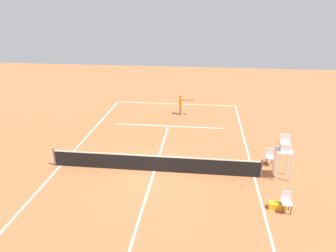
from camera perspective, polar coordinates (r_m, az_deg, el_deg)
name	(u,v)px	position (r m, az deg, el deg)	size (l,w,h in m)	color
ground_plane	(154,171)	(17.44, -2.53, -8.25)	(60.00, 60.00, 0.00)	#B76038
court_lines	(154,171)	(17.43, -2.53, -8.24)	(10.94, 24.82, 0.01)	white
tennis_net	(154,163)	(17.19, -2.56, -6.81)	(11.54, 0.10, 1.07)	#4C4C51
player_serving	(181,103)	(25.67, 2.40, 4.21)	(1.27, 0.51, 1.67)	brown
tennis_ball	(165,122)	(24.21, -0.48, 0.73)	(0.07, 0.07, 0.07)	#CCE033
umpire_chair	(284,150)	(17.18, 20.49, -4.15)	(0.80, 0.80, 2.41)	silver
courtside_chair_near	(286,201)	(15.08, 20.83, -12.68)	(0.44, 0.46, 0.95)	#262626
courtside_chair_mid	(270,156)	(18.77, 18.12, -5.25)	(0.44, 0.46, 0.95)	#262626
equipment_bag	(277,205)	(15.35, 19.31, -13.54)	(0.76, 0.32, 0.30)	yellow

